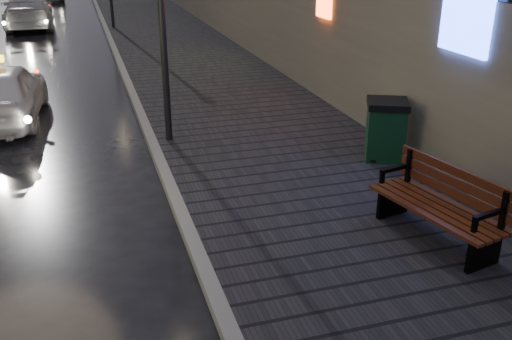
{
  "coord_description": "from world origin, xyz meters",
  "views": [
    {
      "loc": [
        0.29,
        -5.25,
        4.13
      ],
      "look_at": [
        2.59,
        2.27,
        0.85
      ],
      "focal_mm": 40.0,
      "sensor_mm": 36.0,
      "label": 1
    }
  ],
  "objects": [
    {
      "name": "taxi_near",
      "position": [
        -1.58,
        8.81,
        0.71
      ],
      "size": [
        1.97,
        4.26,
        1.41
      ],
      "primitive_type": "imported",
      "rotation": [
        0.0,
        0.0,
        3.07
      ],
      "color": "white",
      "rests_on": "ground"
    },
    {
      "name": "taxi_mid",
      "position": [
        -1.82,
        23.88,
        0.76
      ],
      "size": [
        2.26,
        5.28,
        1.52
      ],
      "primitive_type": "imported",
      "rotation": [
        0.0,
        0.0,
        3.17
      ],
      "color": "silver",
      "rests_on": "ground"
    },
    {
      "name": "bench",
      "position": [
        4.8,
        0.75,
        0.67
      ],
      "size": [
        1.11,
        2.14,
        1.04
      ],
      "rotation": [
        0.0,
        0.0,
        0.21
      ],
      "color": "black",
      "rests_on": "sidewalk"
    },
    {
      "name": "sidewalk",
      "position": [
        3.9,
        21.0,
        0.07
      ],
      "size": [
        4.6,
        58.0,
        0.15
      ],
      "primitive_type": "cube",
      "color": "black",
      "rests_on": "ground"
    },
    {
      "name": "curb",
      "position": [
        1.5,
        21.0,
        0.07
      ],
      "size": [
        0.2,
        58.0,
        0.15
      ],
      "primitive_type": "cube",
      "color": "slate",
      "rests_on": "ground"
    },
    {
      "name": "trash_bin",
      "position": [
        5.6,
        3.75,
        0.72
      ],
      "size": [
        0.98,
        0.98,
        1.13
      ],
      "rotation": [
        0.0,
        0.0,
        -0.42
      ],
      "color": "black",
      "rests_on": "sidewalk"
    }
  ]
}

